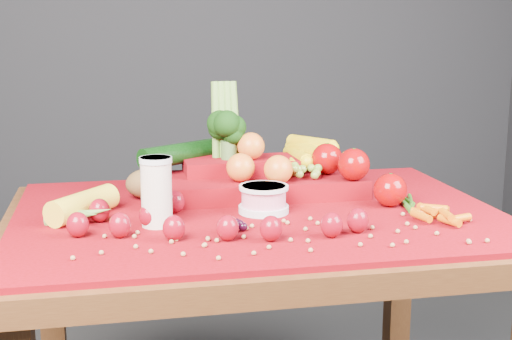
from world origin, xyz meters
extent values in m
cube|color=black|center=(0.00, 1.50, 1.25)|extent=(3.00, 0.02, 2.50)
cube|color=#391C0D|center=(0.00, 0.00, 0.72)|extent=(1.10, 0.80, 0.05)
cube|color=#391C0D|center=(-0.48, 0.33, 0.35)|extent=(0.06, 0.06, 0.70)
cube|color=#391C0D|center=(0.48, 0.33, 0.35)|extent=(0.06, 0.06, 0.70)
cube|color=maroon|center=(0.00, 0.00, 0.76)|extent=(1.05, 0.75, 0.01)
cylinder|color=beige|center=(-0.22, -0.07, 0.83)|extent=(0.06, 0.06, 0.14)
cylinder|color=silver|center=(-0.22, -0.07, 0.90)|extent=(0.07, 0.07, 0.01)
cylinder|color=silver|center=(0.01, -0.01, 0.77)|extent=(0.11, 0.11, 0.02)
cylinder|color=pink|center=(0.01, -0.01, 0.80)|extent=(0.10, 0.10, 0.05)
cylinder|color=silver|center=(0.01, -0.01, 0.82)|extent=(0.11, 0.11, 0.01)
ellipsoid|color=maroon|center=(-0.24, -0.08, 0.79)|extent=(0.04, 0.04, 0.05)
cone|color=#12420B|center=(-0.24, -0.08, 0.81)|extent=(0.03, 0.03, 0.01)
ellipsoid|color=maroon|center=(-0.30, -0.14, 0.79)|extent=(0.04, 0.04, 0.05)
cone|color=#12420B|center=(-0.30, -0.14, 0.81)|extent=(0.03, 0.03, 0.01)
ellipsoid|color=maroon|center=(-0.20, -0.18, 0.79)|extent=(0.04, 0.04, 0.05)
cone|color=#12420B|center=(-0.20, -0.18, 0.81)|extent=(0.03, 0.03, 0.01)
ellipsoid|color=maroon|center=(-0.10, -0.20, 0.79)|extent=(0.04, 0.04, 0.05)
cone|color=#12420B|center=(-0.10, -0.20, 0.81)|extent=(0.03, 0.03, 0.01)
ellipsoid|color=maroon|center=(-0.02, -0.22, 0.79)|extent=(0.04, 0.04, 0.05)
cone|color=#12420B|center=(-0.02, -0.22, 0.81)|extent=(0.03, 0.03, 0.01)
ellipsoid|color=maroon|center=(0.10, -0.22, 0.79)|extent=(0.04, 0.04, 0.05)
cone|color=#12420B|center=(0.10, -0.22, 0.81)|extent=(0.03, 0.03, 0.01)
ellipsoid|color=maroon|center=(-0.18, 0.02, 0.79)|extent=(0.04, 0.04, 0.05)
cone|color=#12420B|center=(-0.18, 0.02, 0.81)|extent=(0.03, 0.03, 0.01)
ellipsoid|color=maroon|center=(-0.34, -0.02, 0.79)|extent=(0.04, 0.04, 0.05)
cone|color=#12420B|center=(-0.34, -0.02, 0.81)|extent=(0.03, 0.03, 0.01)
ellipsoid|color=maroon|center=(0.16, -0.20, 0.79)|extent=(0.04, 0.04, 0.05)
cone|color=#12420B|center=(0.16, -0.20, 0.81)|extent=(0.03, 0.03, 0.01)
ellipsoid|color=maroon|center=(-0.38, -0.12, 0.79)|extent=(0.04, 0.04, 0.05)
cone|color=#12420B|center=(-0.38, -0.12, 0.81)|extent=(0.03, 0.03, 0.01)
cylinder|color=yellow|center=(-0.37, 0.02, 0.79)|extent=(0.16, 0.18, 0.06)
ellipsoid|color=brown|center=(-0.23, 0.16, 0.80)|extent=(0.10, 0.08, 0.07)
cube|color=maroon|center=(0.02, 0.15, 0.78)|extent=(0.52, 0.22, 0.04)
cube|color=maroon|center=(0.00, 0.20, 0.82)|extent=(0.28, 0.12, 0.03)
sphere|color=#8D0300|center=(0.24, 0.06, 0.84)|extent=(0.08, 0.08, 0.08)
sphere|color=#8D0300|center=(0.30, -0.02, 0.80)|extent=(0.08, 0.08, 0.08)
sphere|color=#8D0300|center=(0.20, 0.14, 0.84)|extent=(0.08, 0.08, 0.08)
sphere|color=#DF4E21|center=(-0.02, 0.10, 0.84)|extent=(0.07, 0.07, 0.07)
sphere|color=#DF4E21|center=(0.06, 0.06, 0.84)|extent=(0.07, 0.07, 0.07)
sphere|color=#DF4E21|center=(0.02, 0.18, 0.88)|extent=(0.07, 0.07, 0.07)
cylinder|color=yellow|center=(0.13, 0.22, 0.82)|extent=(0.06, 0.16, 0.04)
cylinder|color=yellow|center=(0.15, 0.22, 0.84)|extent=(0.04, 0.16, 0.04)
cylinder|color=yellow|center=(0.17, 0.22, 0.85)|extent=(0.07, 0.16, 0.04)
cylinder|color=yellow|center=(0.18, 0.22, 0.87)|extent=(0.10, 0.16, 0.04)
cylinder|color=#3F662D|center=(-0.03, 0.20, 0.86)|extent=(0.04, 0.04, 0.04)
cylinder|color=olive|center=(-0.06, 0.24, 0.92)|extent=(0.03, 0.06, 0.22)
cylinder|color=olive|center=(-0.04, 0.24, 0.92)|extent=(0.02, 0.06, 0.22)
cylinder|color=olive|center=(-0.02, 0.24, 0.92)|extent=(0.02, 0.06, 0.22)
cylinder|color=olive|center=(-0.01, 0.24, 0.92)|extent=(0.03, 0.06, 0.22)
cylinder|color=black|center=(-0.14, 0.24, 0.85)|extent=(0.23, 0.18, 0.05)
camera|label=1|loc=(-0.31, -1.48, 1.17)|focal=50.00mm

